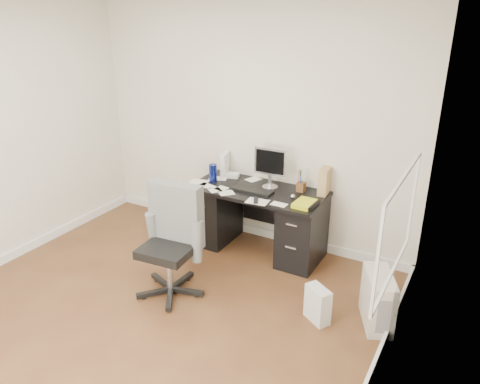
% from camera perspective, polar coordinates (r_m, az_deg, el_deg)
% --- Properties ---
extents(ground, '(4.00, 4.00, 0.00)m').
position_cam_1_polar(ground, '(4.48, -11.63, -14.93)').
color(ground, '#492817').
rests_on(ground, ground).
extents(room_shell, '(4.02, 4.02, 2.71)m').
position_cam_1_polar(room_shell, '(3.74, -12.91, 5.89)').
color(room_shell, silver).
rests_on(room_shell, ground).
extents(desk, '(1.50, 0.70, 0.75)m').
position_cam_1_polar(desk, '(5.30, 2.11, -3.20)').
color(desk, black).
rests_on(desk, ground).
extents(loose_papers, '(1.10, 0.60, 0.00)m').
position_cam_1_polar(loose_papers, '(5.21, -0.05, 0.54)').
color(loose_papers, silver).
rests_on(loose_papers, desk).
extents(lcd_monitor, '(0.38, 0.23, 0.47)m').
position_cam_1_polar(lcd_monitor, '(5.13, 3.73, 2.93)').
color(lcd_monitor, silver).
rests_on(lcd_monitor, desk).
extents(keyboard, '(0.48, 0.17, 0.03)m').
position_cam_1_polar(keyboard, '(5.11, 1.43, 0.24)').
color(keyboard, black).
rests_on(keyboard, desk).
extents(computer_mouse, '(0.07, 0.07, 0.05)m').
position_cam_1_polar(computer_mouse, '(4.93, 6.45, -0.57)').
color(computer_mouse, silver).
rests_on(computer_mouse, desk).
extents(travel_mug, '(0.10, 0.10, 0.20)m').
position_cam_1_polar(travel_mug, '(5.38, -3.31, 2.35)').
color(travel_mug, '#152496').
rests_on(travel_mug, desk).
extents(white_binder, '(0.17, 0.26, 0.28)m').
position_cam_1_polar(white_binder, '(5.54, -1.84, 3.40)').
color(white_binder, white).
rests_on(white_binder, desk).
extents(magazine_file, '(0.14, 0.26, 0.29)m').
position_cam_1_polar(magazine_file, '(5.09, 10.29, 1.35)').
color(magazine_file, '#A2814E').
rests_on(magazine_file, desk).
extents(pen_cup, '(0.11, 0.11, 0.25)m').
position_cam_1_polar(pen_cup, '(5.11, 7.50, 1.39)').
color(pen_cup, brown).
rests_on(pen_cup, desk).
extents(yellow_book, '(0.21, 0.27, 0.04)m').
position_cam_1_polar(yellow_book, '(4.78, 7.97, -1.43)').
color(yellow_book, '#C9CF16').
rests_on(yellow_book, desk).
extents(paper_remote, '(0.25, 0.21, 0.02)m').
position_cam_1_polar(paper_remote, '(4.85, 2.14, -1.07)').
color(paper_remote, silver).
rests_on(paper_remote, desk).
extents(office_chair, '(0.67, 0.67, 1.09)m').
position_cam_1_polar(office_chair, '(4.50, -8.79, -6.24)').
color(office_chair, '#505250').
rests_on(office_chair, ground).
extents(pc_tower, '(0.40, 0.53, 0.49)m').
position_cam_1_polar(pc_tower, '(4.39, 16.44, -12.46)').
color(pc_tower, '#B3AFA2').
rests_on(pc_tower, ground).
extents(shopping_bag, '(0.30, 0.28, 0.34)m').
position_cam_1_polar(shopping_bag, '(4.34, 9.45, -13.36)').
color(shopping_bag, silver).
rests_on(shopping_bag, ground).
extents(wicker_basket, '(0.53, 0.53, 0.45)m').
position_cam_1_polar(wicker_basket, '(5.85, -5.33, -2.66)').
color(wicker_basket, '#4D3117').
rests_on(wicker_basket, ground).
extents(desk_printer, '(0.36, 0.32, 0.19)m').
position_cam_1_polar(desk_printer, '(5.70, -3.82, -4.78)').
color(desk_printer, slate).
rests_on(desk_printer, ground).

